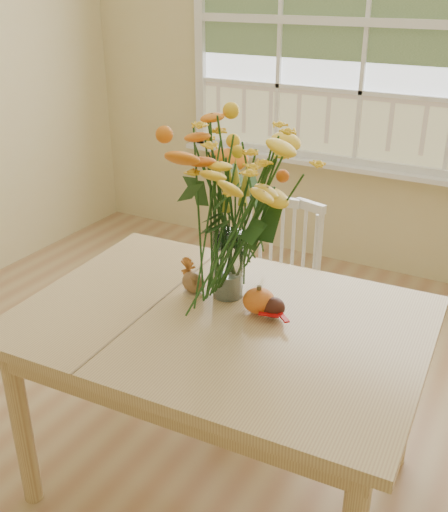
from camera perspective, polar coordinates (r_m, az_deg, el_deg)
The scene contains 9 objects.
floor at distance 2.53m, azimuth -5.92°, elevation -20.17°, with size 4.00×4.50×0.01m, color #A97B51.
wall_back at distance 3.86m, azimuth 13.35°, elevation 17.91°, with size 4.00×0.02×2.70m, color beige.
window at distance 3.81m, azimuth 13.46°, elevation 20.56°, with size 2.42×0.12×1.74m.
dining_table at distance 2.10m, azimuth -0.27°, elevation -7.93°, with size 1.42×1.05×0.73m.
windsor_chair at distance 2.80m, azimuth 4.71°, elevation -2.63°, with size 0.41×0.39×0.87m.
flower_vase at distance 2.03m, azimuth 0.41°, elevation 5.40°, with size 0.52×0.52×0.61m.
pumpkin at distance 2.06m, azimuth 3.33°, elevation -4.38°, with size 0.11×0.11×0.09m, color #E4541A.
turkey_figurine at distance 2.17m, azimuth -2.92°, elevation -2.53°, with size 0.11×0.09×0.12m.
dark_gourd at distance 2.04m, azimuth 4.75°, elevation -5.00°, with size 0.13×0.10×0.07m.
Camera 1 is at (1.07, -1.43, 1.78)m, focal length 42.00 mm.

